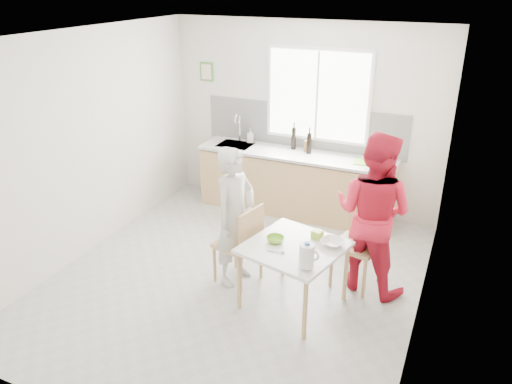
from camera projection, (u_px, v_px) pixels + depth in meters
ground at (236, 278)px, 5.79m from camera, size 4.50×4.50×0.00m
room_shell at (234, 143)px, 5.13m from camera, size 4.50×4.50×4.50m
window at (318, 95)px, 6.90m from camera, size 1.50×0.06×1.30m
backsplash at (303, 127)px, 7.18m from camera, size 3.00×0.02×0.65m
picture_frame at (207, 72)px, 7.48m from camera, size 0.22×0.03×0.28m
kitchen_counter at (294, 185)px, 7.26m from camera, size 2.84×0.64×1.37m
dining_table at (294, 252)px, 5.09m from camera, size 1.11×1.11×0.70m
chair_left at (242, 242)px, 5.52m from camera, size 0.53×0.53×0.95m
chair_far at (361, 237)px, 5.53m from camera, size 0.57×0.57×1.02m
person_white at (235, 217)px, 5.46m from camera, size 0.51×0.65×1.59m
person_red at (373, 213)px, 5.31m from camera, size 1.01×0.87×1.80m
bowl_green at (275, 239)px, 5.13m from camera, size 0.22×0.22×0.06m
bowl_white at (332, 243)px, 5.07m from camera, size 0.28×0.28×0.06m
milk_jug at (307, 255)px, 4.63m from camera, size 0.20×0.14×0.25m
green_box at (317, 234)px, 5.19m from camera, size 0.12×0.12×0.09m
spoon at (275, 251)px, 4.94m from camera, size 0.16×0.03×0.01m
cutting_board at (368, 163)px, 6.67m from camera, size 0.37×0.28×0.01m
wine_bottle_a at (294, 138)px, 7.16m from camera, size 0.07×0.07×0.32m
wine_bottle_b at (309, 143)px, 6.98m from camera, size 0.07×0.07×0.30m
jar_amber at (306, 146)px, 7.08m from camera, size 0.06×0.06×0.16m
soap_bottle at (250, 135)px, 7.47m from camera, size 0.13×0.13×0.21m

